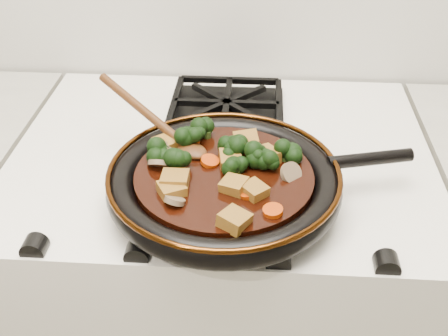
{
  "coord_description": "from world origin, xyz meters",
  "views": [
    {
      "loc": [
        0.06,
        0.84,
        1.46
      ],
      "look_at": [
        0.01,
        1.54,
        0.97
      ],
      "focal_mm": 45.0,
      "sensor_mm": 36.0,
      "label": 1
    }
  ],
  "objects": [
    {
      "name": "skillet",
      "position": [
        0.02,
        1.54,
        0.94
      ],
      "size": [
        0.48,
        0.37,
        0.05
      ],
      "rotation": [
        0.0,
        0.0,
        0.25
      ],
      "color": "black",
      "rests_on": "burner_grate_front"
    },
    {
      "name": "carrot_coin_2",
      "position": [
        -0.05,
        1.62,
        0.96
      ],
      "size": [
        0.03,
        0.03,
        0.01
      ],
      "primitive_type": "cylinder",
      "rotation": [
        0.14,
        -0.13,
        0.0
      ],
      "color": "#AA3104",
      "rests_on": "braising_sauce"
    },
    {
      "name": "braising_sauce",
      "position": [
        0.01,
        1.54,
        0.95
      ],
      "size": [
        0.28,
        0.28,
        0.02
      ],
      "primitive_type": "cylinder",
      "color": "black",
      "rests_on": "skillet"
    },
    {
      "name": "mushroom_slice_0",
      "position": [
        0.12,
        1.54,
        0.97
      ],
      "size": [
        0.05,
        0.04,
        0.03
      ],
      "primitive_type": "cylinder",
      "rotation": [
        0.87,
        0.0,
        0.76
      ],
      "color": "brown",
      "rests_on": "braising_sauce"
    },
    {
      "name": "carrot_coin_1",
      "position": [
        0.09,
        1.45,
        0.96
      ],
      "size": [
        0.03,
        0.03,
        0.01
      ],
      "primitive_type": "cylinder",
      "rotation": [
        0.05,
        -0.08,
        0.0
      ],
      "color": "#AA3104",
      "rests_on": "braising_sauce"
    },
    {
      "name": "broccoli_floret_9",
      "position": [
        0.08,
        1.56,
        0.97
      ],
      "size": [
        0.08,
        0.08,
        0.06
      ],
      "primitive_type": null,
      "rotation": [
        0.06,
        0.1,
        0.63
      ],
      "color": "black",
      "rests_on": "braising_sauce"
    },
    {
      "name": "broccoli_floret_5",
      "position": [
        0.02,
        1.58,
        0.97
      ],
      "size": [
        0.09,
        0.09,
        0.07
      ],
      "primitive_type": null,
      "rotation": [
        -0.11,
        0.06,
        0.95
      ],
      "color": "black",
      "rests_on": "braising_sauce"
    },
    {
      "name": "mushroom_slice_1",
      "position": [
        -0.05,
        1.46,
        0.97
      ],
      "size": [
        0.04,
        0.04,
        0.02
      ],
      "primitive_type": "cylinder",
      "rotation": [
        0.5,
        0.0,
        2.61
      ],
      "color": "brown",
      "rests_on": "braising_sauce"
    },
    {
      "name": "tofu_cube_0",
      "position": [
        -0.06,
        1.48,
        0.97
      ],
      "size": [
        0.05,
        0.05,
        0.02
      ],
      "primitive_type": "cube",
      "rotation": [
        0.03,
        -0.02,
        2.08
      ],
      "color": "brown",
      "rests_on": "braising_sauce"
    },
    {
      "name": "carrot_coin_3",
      "position": [
        0.04,
        1.42,
        0.96
      ],
      "size": [
        0.03,
        0.03,
        0.02
      ],
      "primitive_type": "cylinder",
      "rotation": [
        -0.22,
        0.08,
        0.0
      ],
      "color": "#AA3104",
      "rests_on": "braising_sauce"
    },
    {
      "name": "broccoli_floret_7",
      "position": [
        0.11,
        1.58,
        0.97
      ],
      "size": [
        0.08,
        0.08,
        0.06
      ],
      "primitive_type": null,
      "rotation": [
        0.07,
        0.19,
        2.7
      ],
      "color": "black",
      "rests_on": "braising_sauce"
    },
    {
      "name": "stove",
      "position": [
        0.0,
        1.69,
        0.45
      ],
      "size": [
        0.76,
        0.6,
        0.9
      ],
      "primitive_type": "cube",
      "color": "white",
      "rests_on": "ground"
    },
    {
      "name": "tofu_cube_1",
      "position": [
        0.05,
        1.62,
        0.97
      ],
      "size": [
        0.05,
        0.05,
        0.03
      ],
      "primitive_type": "cube",
      "rotation": [
        0.01,
        -0.12,
        0.15
      ],
      "color": "brown",
      "rests_on": "braising_sauce"
    },
    {
      "name": "tofu_cube_4",
      "position": [
        -0.09,
        1.6,
        0.97
      ],
      "size": [
        0.05,
        0.05,
        0.02
      ],
      "primitive_type": "cube",
      "rotation": [
        0.11,
        0.0,
        0.7
      ],
      "color": "brown",
      "rests_on": "braising_sauce"
    },
    {
      "name": "carrot_coin_4",
      "position": [
        0.05,
        1.48,
        0.96
      ],
      "size": [
        0.03,
        0.03,
        0.01
      ],
      "primitive_type": "cylinder",
      "rotation": [
        0.05,
        -0.2,
        0.0
      ],
      "color": "#AA3104",
      "rests_on": "braising_sauce"
    },
    {
      "name": "mushroom_slice_4",
      "position": [
        -0.08,
        1.58,
        0.97
      ],
      "size": [
        0.04,
        0.04,
        0.03
      ],
      "primitive_type": "cylinder",
      "rotation": [
        0.9,
        0.0,
        1.88
      ],
      "color": "brown",
      "rests_on": "braising_sauce"
    },
    {
      "name": "tofu_cube_3",
      "position": [
        0.04,
        1.42,
        0.97
      ],
      "size": [
        0.05,
        0.05,
        0.03
      ],
      "primitive_type": "cube",
      "rotation": [
        0.1,
        -0.08,
        2.58
      ],
      "color": "brown",
      "rests_on": "braising_sauce"
    },
    {
      "name": "broccoli_floret_0",
      "position": [
        -0.04,
        1.61,
        0.97
      ],
      "size": [
        0.08,
        0.08,
        0.06
      ],
      "primitive_type": null,
      "rotation": [
        0.03,
        0.02,
        1.95
      ],
      "color": "black",
      "rests_on": "braising_sauce"
    },
    {
      "name": "mushroom_slice_3",
      "position": [
        -0.05,
        1.62,
        0.97
      ],
      "size": [
        0.04,
        0.04,
        0.03
      ],
      "primitive_type": "cylinder",
      "rotation": [
        0.74,
        0.0,
        0.72
      ],
      "color": "brown",
      "rests_on": "braising_sauce"
    },
    {
      "name": "tofu_cube_6",
      "position": [
        0.08,
        1.58,
        0.97
      ],
      "size": [
        0.05,
        0.06,
        0.03
      ],
      "primitive_type": "cube",
      "rotation": [
        -0.11,
        0.03,
        0.55
      ],
      "color": "brown",
      "rests_on": "braising_sauce"
    },
    {
      "name": "tofu_cube_2",
      "position": [
        0.03,
        1.5,
        0.97
      ],
      "size": [
        0.05,
        0.05,
        0.02
      ],
      "primitive_type": "cube",
      "rotation": [
        -0.05,
        0.09,
        2.72
      ],
      "color": "brown",
      "rests_on": "braising_sauce"
    },
    {
      "name": "broccoli_floret_8",
      "position": [
        0.02,
        1.59,
        0.97
      ],
      "size": [
        0.08,
        0.08,
        0.07
      ],
      "primitive_type": null,
      "rotation": [
        -0.14,
        0.12,
        2.75
      ],
      "color": "black",
      "rests_on": "braising_sauce"
    },
    {
      "name": "tofu_cube_5",
      "position": [
        -0.06,
        1.5,
        0.97
      ],
      "size": [
        0.04,
        0.04,
        0.03
      ],
      "primitive_type": "cube",
      "rotation": [
        -0.09,
        -0.0,
        0.0
      ],
      "color": "brown",
      "rests_on": "braising_sauce"
    },
    {
      "name": "burner_grate_front",
      "position": [
        0.0,
        1.55,
        0.91
      ],
      "size": [
        0.23,
        0.23,
        0.03
      ],
      "primitive_type": null,
      "color": "black",
      "rests_on": "stove"
    },
    {
      "name": "tofu_cube_8",
      "position": [
        0.02,
        1.56,
        0.97
      ],
      "size": [
        0.04,
        0.04,
        0.03
      ],
      "primitive_type": "cube",
      "rotation": [
        0.04,
        -0.12,
        1.74
      ],
      "color": "brown",
      "rests_on": "braising_sauce"
    },
    {
      "name": "broccoli_floret_2",
      "position": [
        0.06,
        1.57,
        0.97
      ],
      "size": [
        0.07,
        0.07,
        0.07
      ],
      "primitive_type": null,
      "rotation": [
        -0.05,
        -0.09,
        1.72
      ],
      "color": "black",
      "rests_on": "braising_sauce"
    },
    {
      "name": "broccoli_floret_3",
      "position": [
        0.03,
        1.54,
        0.97
      ],
      "size": [
        0.08,
        0.09,
        0.07
      ],
      "primitive_type": null,
      "rotation": [
        -0.14,
        -0.23,
        2.23
      ],
      "color": "black",
      "rests_on": "braising_sauce"
    },
    {
      "name": "carrot_coin_0",
      "position": [
        -0.01,
        1.56,
        0.96
      ],
      "size": [
        0.03,
        0.03,
        0.02
      ],
      "primitive_type": "cylinder",
      "rotation": [
        0.1,
        0.21,
        0.0
      ],
      "color": "#AA3104",
      "rests_on": "braising_sauce"
    },
    {
      "name": "mushroom_slice_2",
      "position": [
        -0.09,
        1.55,
        0.97
      ],
      "size": [
        0.04,
        0.03,
        0.03
      ],
      "primitive_type": "cylinder",
      "rotation": [
        0.76,
        0.0,
        3.12
      ],
      "color": "brown",
      "rests_on": "braising_sauce"
    },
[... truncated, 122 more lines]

